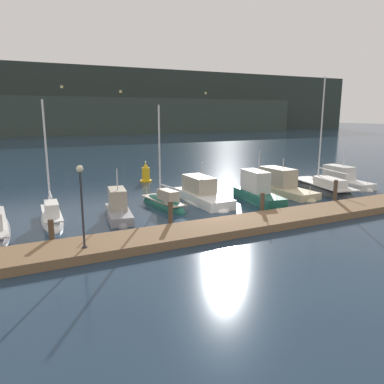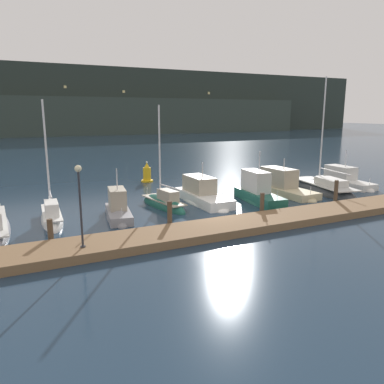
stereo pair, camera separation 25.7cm
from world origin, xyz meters
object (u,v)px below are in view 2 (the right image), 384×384
at_px(motorboat_berth_6, 202,198).
at_px(motorboat_berth_8, 283,189).
at_px(motorboat_berth_7, 258,196).
at_px(motorboat_berth_10, 344,183).
at_px(channel_buoy, 147,174).
at_px(dock_lamppost, 80,193).
at_px(motorboat_berth_4, 118,214).
at_px(sailboat_berth_9, 323,191).
at_px(sailboat_berth_3, 52,219).
at_px(sailboat_berth_5, 164,205).

relative_size(motorboat_berth_6, motorboat_berth_8, 0.96).
height_order(motorboat_berth_7, motorboat_berth_10, motorboat_berth_7).
xyz_separation_m(channel_buoy, dock_lamppost, (-9.09, -17.34, 2.29)).
xyz_separation_m(motorboat_berth_4, motorboat_berth_6, (6.84, 1.54, 0.07)).
bearing_deg(channel_buoy, sailboat_berth_9, -42.87).
distance_m(sailboat_berth_3, sailboat_berth_5, 7.60).
bearing_deg(motorboat_berth_8, dock_lamppost, -157.82).
height_order(sailboat_berth_3, channel_buoy, sailboat_berth_3).
relative_size(motorboat_berth_6, dock_lamppost, 1.77).
xyz_separation_m(motorboat_berth_4, motorboat_berth_7, (10.68, -0.20, 0.16)).
relative_size(motorboat_berth_7, channel_buoy, 3.07).
relative_size(motorboat_berth_8, sailboat_berth_9, 0.69).
distance_m(motorboat_berth_8, dock_lamppost, 19.03).
xyz_separation_m(motorboat_berth_7, sailboat_berth_9, (7.22, 0.64, -0.33)).
relative_size(sailboat_berth_5, sailboat_berth_9, 0.77).
bearing_deg(sailboat_berth_5, motorboat_berth_4, -159.11).
distance_m(motorboat_berth_7, motorboat_berth_8, 3.90).
relative_size(motorboat_berth_7, motorboat_berth_8, 0.86).
bearing_deg(dock_lamppost, sailboat_berth_5, 46.27).
height_order(motorboat_berth_4, motorboat_berth_10, motorboat_berth_10).
bearing_deg(motorboat_berth_6, sailboat_berth_3, -177.27).
height_order(motorboat_berth_10, dock_lamppost, dock_lamppost).
bearing_deg(motorboat_berth_8, sailboat_berth_9, -14.00).
relative_size(sailboat_berth_3, sailboat_berth_5, 1.02).
relative_size(sailboat_berth_3, motorboat_berth_4, 1.65).
relative_size(motorboat_berth_7, motorboat_berth_10, 0.95).
xyz_separation_m(motorboat_berth_6, dock_lamppost, (-10.03, -7.31, 2.70)).
height_order(sailboat_berth_3, motorboat_berth_10, sailboat_berth_3).
bearing_deg(sailboat_berth_9, channel_buoy, 137.13).
height_order(channel_buoy, dock_lamppost, dock_lamppost).
xyz_separation_m(motorboat_berth_8, sailboat_berth_9, (3.64, -0.91, -0.26)).
bearing_deg(sailboat_berth_9, sailboat_berth_5, 176.13).
distance_m(sailboat_berth_3, motorboat_berth_10, 25.55).
distance_m(motorboat_berth_7, motorboat_berth_10, 11.10).
bearing_deg(motorboat_berth_10, dock_lamppost, -163.36).
bearing_deg(channel_buoy, dock_lamppost, -117.68).
distance_m(channel_buoy, dock_lamppost, 19.71).
bearing_deg(motorboat_berth_4, sailboat_berth_3, 165.26).
bearing_deg(dock_lamppost, motorboat_berth_10, 16.64).
xyz_separation_m(sailboat_berth_5, sailboat_berth_9, (14.23, -0.96, -0.02)).
height_order(sailboat_berth_5, motorboat_berth_6, sailboat_berth_5).
distance_m(motorboat_berth_6, motorboat_berth_10, 14.78).
distance_m(motorboat_berth_6, channel_buoy, 10.08).
bearing_deg(motorboat_berth_10, motorboat_berth_4, -175.64).
height_order(sailboat_berth_3, motorboat_berth_6, sailboat_berth_3).
height_order(sailboat_berth_9, dock_lamppost, sailboat_berth_9).
distance_m(sailboat_berth_3, sailboat_berth_9, 21.83).
bearing_deg(motorboat_berth_4, motorboat_berth_8, 5.39).
height_order(motorboat_berth_4, sailboat_berth_9, sailboat_berth_9).
xyz_separation_m(motorboat_berth_8, dock_lamppost, (-17.45, -7.11, 2.68)).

